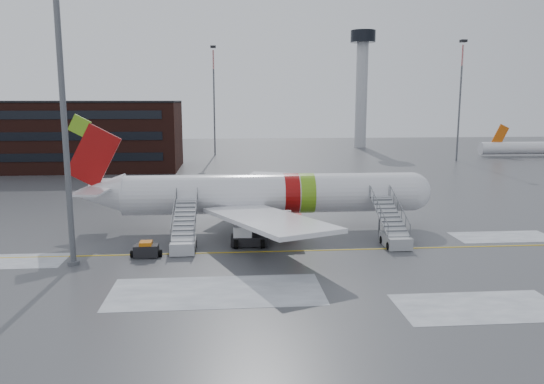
{
  "coord_description": "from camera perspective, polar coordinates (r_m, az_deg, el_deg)",
  "views": [
    {
      "loc": [
        -5.15,
        -43.38,
        12.45
      ],
      "look_at": [
        -1.08,
        4.92,
        4.0
      ],
      "focal_mm": 35.0,
      "sensor_mm": 36.0,
      "label": 1
    }
  ],
  "objects": [
    {
      "name": "pushback_tug",
      "position": [
        45.83,
        -2.7,
        -4.85
      ],
      "size": [
        3.25,
        2.51,
        1.81
      ],
      "color": "black",
      "rests_on": "ground"
    },
    {
      "name": "control_tower",
      "position": [
        142.92,
        9.65,
        12.28
      ],
      "size": [
        6.4,
        6.4,
        30.0
      ],
      "color": "#B2B5BA",
      "rests_on": "ground"
    },
    {
      "name": "airstair_aft",
      "position": [
        45.38,
        -9.44,
        -4.78
      ],
      "size": [
        2.05,
        7.7,
        3.48
      ],
      "color": "#B3B6BB",
      "rests_on": "ground"
    },
    {
      "name": "light_mast_near",
      "position": [
        41.91,
        -21.79,
        12.29
      ],
      "size": [
        1.2,
        1.2,
        28.65
      ],
      "color": "#595B60",
      "rests_on": "ground"
    },
    {
      "name": "airliner",
      "position": [
        51.2,
        -1.25,
        -0.27
      ],
      "size": [
        35.03,
        32.97,
        11.18
      ],
      "color": "white",
      "rests_on": "ground"
    },
    {
      "name": "terminal_building",
      "position": [
        106.31,
        -26.95,
        5.45
      ],
      "size": [
        62.0,
        16.11,
        12.3
      ],
      "color": "#3F1E16",
      "rests_on": "ground"
    },
    {
      "name": "light_mast_far_ne",
      "position": [
        115.46,
        19.6,
        10.02
      ],
      "size": [
        1.2,
        1.2,
        24.25
      ],
      "color": "#595B60",
      "rests_on": "ground"
    },
    {
      "name": "airstair_fwd",
      "position": [
        47.42,
        12.9,
        -4.26
      ],
      "size": [
        2.05,
        7.7,
        3.48
      ],
      "color": "#A1A4A8",
      "rests_on": "ground"
    },
    {
      "name": "light_mast_far_n",
      "position": [
        121.42,
        -6.26,
        10.49
      ],
      "size": [
        1.2,
        1.2,
        24.25
      ],
      "color": "#595B60",
      "rests_on": "ground"
    },
    {
      "name": "baggage_tractor",
      "position": [
        43.84,
        -13.38,
        -6.14
      ],
      "size": [
        2.5,
        1.18,
        1.29
      ],
      "color": "black",
      "rests_on": "ground"
    },
    {
      "name": "ground",
      "position": [
        45.43,
        1.89,
        -6.02
      ],
      "size": [
        260.0,
        260.0,
        0.0
      ],
      "primitive_type": "plane",
      "color": "#494C4F",
      "rests_on": "ground"
    }
  ]
}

